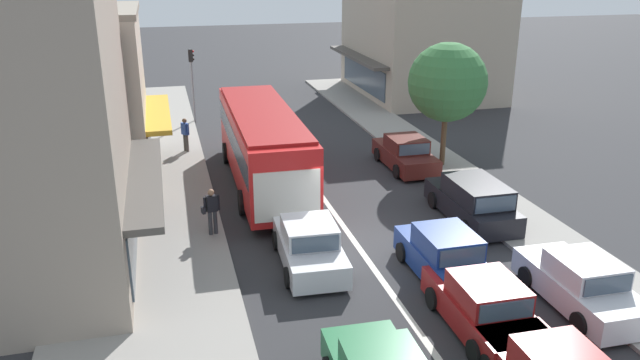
# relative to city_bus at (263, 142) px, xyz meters

# --- Properties ---
(ground_plane) EXTENTS (140.00, 140.00, 0.00)m
(ground_plane) POSITION_rel_city_bus_xyz_m (2.03, -6.44, -1.88)
(ground_plane) COLOR #2D2D30
(lane_centre_line) EXTENTS (0.20, 28.00, 0.01)m
(lane_centre_line) POSITION_rel_city_bus_xyz_m (2.03, -2.44, -1.88)
(lane_centre_line) COLOR silver
(lane_centre_line) RESTS_ON ground
(sidewalk_left) EXTENTS (5.20, 44.00, 0.14)m
(sidewalk_left) POSITION_rel_city_bus_xyz_m (-4.77, -0.44, -1.81)
(sidewalk_left) COLOR gray
(sidewalk_left) RESTS_ON ground
(kerb_right) EXTENTS (2.80, 44.00, 0.12)m
(kerb_right) POSITION_rel_city_bus_xyz_m (8.23, -0.44, -1.82)
(kerb_right) COLOR gray
(kerb_right) RESTS_ON ground
(shopfront_corner_near) EXTENTS (7.27, 8.90, 8.66)m
(shopfront_corner_near) POSITION_rel_city_bus_xyz_m (-8.15, -5.74, 2.44)
(shopfront_corner_near) COLOR gray
(shopfront_corner_near) RESTS_ON ground
(shopfront_mid_block) EXTENTS (8.25, 7.30, 7.14)m
(shopfront_mid_block) POSITION_rel_city_bus_xyz_m (-8.14, 2.70, 1.69)
(shopfront_mid_block) COLOR beige
(shopfront_mid_block) RESTS_ON ground
(building_right_far) EXTENTS (9.20, 10.76, 9.71)m
(building_right_far) POSITION_rel_city_bus_xyz_m (13.52, 15.46, 2.97)
(building_right_far) COLOR #B2A38E
(building_right_far) RESTS_ON ground
(city_bus) EXTENTS (2.88, 10.90, 3.23)m
(city_bus) POSITION_rel_city_bus_xyz_m (0.00, 0.00, 0.00)
(city_bus) COLOR red
(city_bus) RESTS_ON ground
(hatchback_adjacent_lane_trail) EXTENTS (1.83, 3.71, 1.54)m
(hatchback_adjacent_lane_trail) POSITION_rel_city_bus_xyz_m (3.87, -9.15, -1.17)
(hatchback_adjacent_lane_trail) COLOR navy
(hatchback_adjacent_lane_trail) RESTS_ON ground
(sedan_adjacent_lane_lead) EXTENTS (2.05, 4.28, 1.47)m
(sedan_adjacent_lane_lead) POSITION_rel_city_bus_xyz_m (0.17, -7.45, -1.22)
(sedan_adjacent_lane_lead) COLOR silver
(sedan_adjacent_lane_lead) RESTS_ON ground
(sedan_behind_bus_mid) EXTENTS (1.96, 4.23, 1.47)m
(sedan_behind_bus_mid) POSITION_rel_city_bus_xyz_m (3.66, -12.09, -1.22)
(sedan_behind_bus_mid) COLOR maroon
(sedan_behind_bus_mid) RESTS_ON ground
(parked_sedan_kerb_front) EXTENTS (1.94, 4.22, 1.47)m
(parked_sedan_kerb_front) POSITION_rel_city_bus_xyz_m (6.81, -11.65, -1.22)
(parked_sedan_kerb_front) COLOR silver
(parked_sedan_kerb_front) RESTS_ON ground
(parked_wagon_kerb_second) EXTENTS (1.97, 4.51, 1.58)m
(parked_wagon_kerb_second) POSITION_rel_city_bus_xyz_m (6.71, -5.57, -1.14)
(parked_wagon_kerb_second) COLOR black
(parked_wagon_kerb_second) RESTS_ON ground
(parked_sedan_kerb_third) EXTENTS (1.91, 4.21, 1.47)m
(parked_sedan_kerb_third) POSITION_rel_city_bus_xyz_m (6.57, 0.60, -1.22)
(parked_sedan_kerb_third) COLOR #561E19
(parked_sedan_kerb_third) RESTS_ON ground
(traffic_light_downstreet) EXTENTS (0.32, 0.24, 4.20)m
(traffic_light_downstreet) POSITION_rel_city_bus_xyz_m (-2.11, 11.17, 0.97)
(traffic_light_downstreet) COLOR gray
(traffic_light_downstreet) RESTS_ON ground
(street_tree_right) EXTENTS (3.46, 3.46, 5.62)m
(street_tree_right) POSITION_rel_city_bus_xyz_m (8.26, 0.33, 2.00)
(street_tree_right) COLOR brown
(street_tree_right) RESTS_ON ground
(pedestrian_with_handbag_near) EXTENTS (0.65, 0.36, 1.63)m
(pedestrian_with_handbag_near) POSITION_rel_city_bus_xyz_m (-2.56, -4.71, -0.81)
(pedestrian_with_handbag_near) COLOR #333338
(pedestrian_with_handbag_near) RESTS_ON sidewalk_left
(pedestrian_browsing_midblock) EXTENTS (0.38, 0.49, 1.63)m
(pedestrian_browsing_midblock) POSITION_rel_city_bus_xyz_m (-2.92, 5.24, -0.81)
(pedestrian_browsing_midblock) COLOR #4C4742
(pedestrian_browsing_midblock) RESTS_ON sidewalk_left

